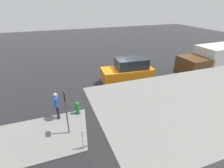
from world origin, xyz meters
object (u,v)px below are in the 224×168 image
(delivery_truck, at_px, (211,61))
(moving_hatchback, at_px, (128,71))
(fire_hydrant, at_px, (77,108))
(pedestrian, at_px, (57,104))
(sign_post, at_px, (66,107))

(delivery_truck, bearing_deg, moving_hatchback, -8.03)
(delivery_truck, relative_size, fire_hydrant, 6.78)
(delivery_truck, height_order, pedestrian, delivery_truck)
(fire_hydrant, bearing_deg, pedestrian, 3.38)
(delivery_truck, bearing_deg, sign_post, 14.64)
(delivery_truck, distance_m, sign_post, 12.70)
(sign_post, bearing_deg, delivery_truck, -165.36)
(pedestrian, bearing_deg, delivery_truck, -172.01)
(moving_hatchback, distance_m, sign_post, 6.68)
(pedestrian, distance_m, sign_post, 1.61)
(delivery_truck, distance_m, fire_hydrant, 11.75)
(moving_hatchback, relative_size, fire_hydrant, 5.03)
(moving_hatchback, xyz_separation_m, pedestrian, (5.54, 2.79, -0.07))
(moving_hatchback, bearing_deg, fire_hydrant, 31.41)
(delivery_truck, bearing_deg, pedestrian, 7.99)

